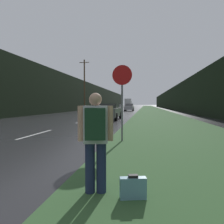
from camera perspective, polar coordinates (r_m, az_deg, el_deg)
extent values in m
cube|color=#33562D|center=(40.53, 11.67, 0.25)|extent=(6.00, 240.00, 0.02)
cube|color=silver|center=(10.17, -20.89, -5.93)|extent=(0.12, 3.00, 0.01)
cube|color=silver|center=(16.55, -8.55, -2.67)|extent=(0.12, 3.00, 0.01)
cube|color=silver|center=(23.29, -3.22, -1.21)|extent=(0.12, 3.00, 0.01)
cube|color=silver|center=(30.15, -0.30, -0.41)|extent=(0.12, 3.00, 0.01)
cube|color=silver|center=(37.06, 1.53, 0.10)|extent=(0.12, 3.00, 0.01)
cube|color=black|center=(52.63, -6.88, 4.40)|extent=(2.00, 140.00, 6.74)
cube|color=black|center=(51.06, 18.02, 3.68)|extent=(2.00, 140.00, 5.51)
cylinder|color=#4C3823|center=(36.39, -7.88, 7.39)|extent=(0.24, 0.24, 9.34)
cube|color=#4C3823|center=(36.99, -7.92, 13.84)|extent=(1.80, 0.10, 0.10)
cylinder|color=slate|center=(7.62, 2.89, -0.38)|extent=(0.07, 0.07, 2.15)
cylinder|color=#B71414|center=(7.69, 2.91, 10.52)|extent=(0.75, 0.02, 0.75)
cylinder|color=#1E2847|center=(3.32, -6.30, -15.70)|extent=(0.16, 0.16, 0.82)
cylinder|color=#1E2847|center=(3.32, -3.08, -15.71)|extent=(0.16, 0.16, 0.82)
cube|color=silver|center=(3.17, -4.73, -3.54)|extent=(0.41, 0.29, 0.59)
sphere|color=tan|center=(3.16, -4.75, 3.63)|extent=(0.20, 0.20, 0.20)
cylinder|color=tan|center=(3.18, -8.95, -3.24)|extent=(0.09, 0.09, 0.56)
cylinder|color=tan|center=(3.17, -0.50, -3.23)|extent=(0.09, 0.09, 0.56)
cube|color=#193823|center=(2.97, -4.82, -3.36)|extent=(0.33, 0.24, 0.47)
cube|color=#6093A8|center=(3.20, 6.03, -20.95)|extent=(0.41, 0.20, 0.34)
cube|color=black|center=(3.13, 6.04, -17.76)|extent=(0.16, 0.11, 0.04)
cube|color=#4C514C|center=(18.41, -0.77, -0.05)|extent=(1.79, 4.64, 0.74)
cube|color=#2D302D|center=(18.62, -0.65, 1.76)|extent=(1.52, 2.09, 0.42)
cylinder|color=black|center=(16.88, 1.20, -1.40)|extent=(0.20, 0.68, 0.68)
cylinder|color=black|center=(17.20, -4.41, -1.34)|extent=(0.20, 0.68, 0.68)
cylinder|color=black|center=(19.72, 2.40, -0.87)|extent=(0.20, 0.68, 0.68)
cylinder|color=black|center=(20.00, -2.44, -0.82)|extent=(0.20, 0.68, 0.68)
cube|color=#9E9EA3|center=(41.51, 4.94, 1.21)|extent=(1.73, 4.57, 0.74)
cube|color=#5E5E61|center=(41.73, 4.97, 2.06)|extent=(1.47, 2.06, 0.49)
cylinder|color=black|center=(40.05, 5.95, 0.69)|extent=(0.20, 0.61, 0.61)
cylinder|color=black|center=(40.18, 3.61, 0.70)|extent=(0.20, 0.61, 0.61)
cylinder|color=black|center=(42.88, 6.18, 0.79)|extent=(0.20, 0.61, 0.61)
cylinder|color=black|center=(43.00, 4.00, 0.81)|extent=(0.20, 0.61, 0.61)
cube|color=#9E9EA3|center=(51.70, 1.74, 1.43)|extent=(1.84, 4.04, 0.62)
cube|color=#5E5E61|center=(51.50, 1.71, 2.00)|extent=(1.56, 1.82, 0.41)
cylinder|color=black|center=(53.07, 0.99, 1.15)|extent=(0.20, 0.72, 0.72)
cylinder|color=black|center=(52.84, 2.86, 1.14)|extent=(0.20, 0.72, 0.72)
cylinder|color=black|center=(50.59, 0.57, 1.10)|extent=(0.20, 0.72, 0.72)
cylinder|color=black|center=(50.35, 2.53, 1.09)|extent=(0.20, 0.72, 0.72)
cube|color=gray|center=(85.60, 4.81, 2.41)|extent=(2.34, 2.34, 2.36)
cube|color=silver|center=(82.04, 4.61, 2.69)|extent=(2.46, 4.80, 3.15)
cylinder|color=black|center=(85.48, 4.01, 1.65)|extent=(0.28, 0.90, 0.90)
cylinder|color=black|center=(85.29, 5.58, 1.64)|extent=(0.28, 0.90, 0.90)
cylinder|color=black|center=(80.96, 3.71, 1.61)|extent=(0.28, 0.90, 0.90)
cylinder|color=black|center=(80.76, 5.36, 1.61)|extent=(0.28, 0.90, 0.90)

